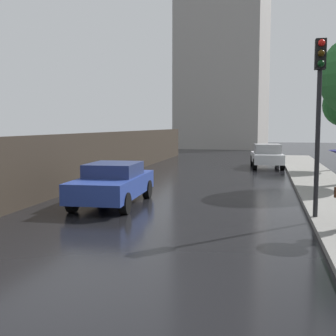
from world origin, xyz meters
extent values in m
plane|color=black|center=(0.00, 0.00, 0.00)|extent=(120.00, 120.00, 0.00)
cube|color=navy|center=(-1.83, 7.28, 0.60)|extent=(1.87, 4.29, 0.59)
cube|color=navy|center=(-1.84, 7.38, 1.11)|extent=(1.57, 1.94, 0.41)
cylinder|color=black|center=(-0.99, 5.91, 0.31)|extent=(0.24, 0.62, 0.62)
cylinder|color=black|center=(-2.56, 5.85, 0.31)|extent=(0.24, 0.62, 0.62)
cylinder|color=black|center=(-1.10, 8.70, 0.31)|extent=(0.24, 0.62, 0.62)
cylinder|color=black|center=(-2.67, 8.64, 0.31)|extent=(0.24, 0.62, 0.62)
cube|color=silver|center=(2.93, 20.79, 0.58)|extent=(1.96, 4.19, 0.55)
cube|color=gray|center=(2.95, 20.54, 1.13)|extent=(1.59, 1.98, 0.53)
cylinder|color=black|center=(2.07, 22.07, 0.31)|extent=(0.27, 0.63, 0.62)
cylinder|color=black|center=(3.58, 22.20, 0.31)|extent=(0.27, 0.63, 0.62)
cylinder|color=black|center=(2.29, 19.39, 0.31)|extent=(0.27, 0.63, 0.62)
cylinder|color=black|center=(3.79, 19.51, 0.31)|extent=(0.27, 0.63, 0.62)
cylinder|color=black|center=(4.12, 6.03, 2.01)|extent=(0.12, 0.12, 3.75)
cube|color=black|center=(4.12, 6.03, 4.26)|extent=(0.26, 0.26, 0.75)
sphere|color=red|center=(4.12, 5.86, 4.51)|extent=(0.17, 0.17, 0.17)
sphere|color=#392405|center=(4.12, 5.86, 4.26)|extent=(0.17, 0.17, 0.17)
sphere|color=black|center=(4.12, 5.86, 4.01)|extent=(0.17, 0.17, 0.17)
cube|color=#9E9993|center=(-1.78, 44.28, 16.15)|extent=(9.93, 11.32, 32.29)
camera|label=1|loc=(2.81, -5.70, 2.50)|focal=46.90mm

